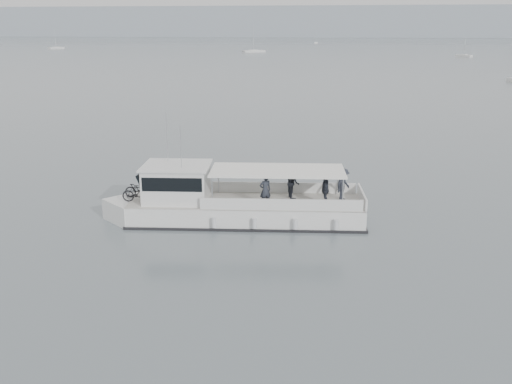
# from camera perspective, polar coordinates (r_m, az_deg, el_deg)

# --- Properties ---
(ground) EXTENTS (1400.00, 1400.00, 0.00)m
(ground) POSITION_cam_1_polar(r_m,az_deg,el_deg) (26.86, 9.94, -5.36)
(ground) COLOR #566065
(ground) RESTS_ON ground
(headland) EXTENTS (1400.00, 90.00, 28.00)m
(headland) POSITION_cam_1_polar(r_m,az_deg,el_deg) (585.02, 8.70, 16.47)
(headland) COLOR #939EA8
(headland) RESTS_ON ground
(tour_boat) EXTENTS (13.78, 4.47, 5.73)m
(tour_boat) POSITION_cam_1_polar(r_m,az_deg,el_deg) (29.60, -3.27, -1.16)
(tour_boat) COLOR white
(tour_boat) RESTS_ON ground
(moored_fleet) EXTENTS (422.91, 320.86, 10.70)m
(moored_fleet) POSITION_cam_1_polar(r_m,az_deg,el_deg) (224.49, 2.68, 13.82)
(moored_fleet) COLOR white
(moored_fleet) RESTS_ON ground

